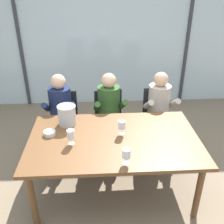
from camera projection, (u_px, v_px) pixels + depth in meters
ground at (110, 143)px, 4.17m from camera, size 14.00×14.00×0.00m
window_glass_panel at (105, 40)px, 4.95m from camera, size 7.14×0.03×2.60m
window_mullion_left at (20, 41)px, 4.85m from camera, size 0.06×0.06×2.60m
window_mullion_right at (187, 39)px, 5.02m from camera, size 0.06×0.06×2.60m
hillside_vineyard at (102, 36)px, 7.88m from camera, size 13.14×2.40×1.54m
dining_table at (114, 143)px, 2.97m from camera, size 1.94×1.18×0.75m
chair_near_curtain at (63, 116)px, 3.90m from camera, size 0.48×0.48×0.88m
chair_left_of_center at (109, 115)px, 3.92m from camera, size 0.50×0.50×0.88m
chair_center at (157, 113)px, 3.99m from camera, size 0.45×0.45×0.88m
person_navy_polo at (60, 110)px, 3.69m from camera, size 0.47×0.62×1.20m
person_olive_shirt at (110, 109)px, 3.73m from camera, size 0.49×0.63×1.20m
person_beige_jumper at (160, 107)px, 3.77m from camera, size 0.48×0.62×1.20m
ice_bucket_primary at (67, 115)px, 3.16m from camera, size 0.23×0.23×0.25m
tasting_bowl at (50, 133)px, 2.98m from camera, size 0.14×0.14×0.05m
wine_glass_by_left_taster at (122, 125)px, 2.95m from camera, size 0.08×0.08×0.17m
wine_glass_near_bucket at (71, 134)px, 2.78m from camera, size 0.08×0.08×0.17m
wine_glass_center_pour at (126, 154)px, 2.48m from camera, size 0.08×0.08×0.17m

